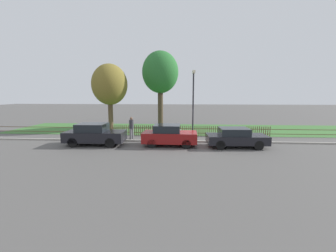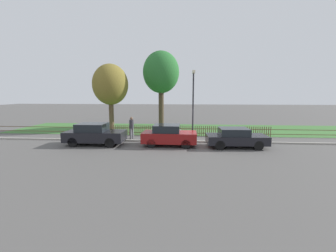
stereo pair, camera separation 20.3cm
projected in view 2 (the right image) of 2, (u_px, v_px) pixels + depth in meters
ground_plane at (188, 142)px, 16.82m from camera, size 120.00×120.00×0.00m
kerb_stone at (188, 141)px, 16.91m from camera, size 35.11×0.20×0.12m
grass_strip at (188, 129)px, 23.04m from camera, size 35.11×7.38×0.01m
park_fence at (188, 131)px, 19.35m from camera, size 35.11×0.05×0.89m
parked_car_silver_hatchback at (95, 134)px, 16.00m from camera, size 4.18×1.91×1.54m
parked_car_black_saloon at (169, 135)px, 15.71m from camera, size 3.78×1.83×1.48m
parked_car_navy_estate at (236, 137)px, 15.26m from camera, size 4.04×1.92×1.32m
covered_motorcycle at (170, 131)px, 18.35m from camera, size 1.99×0.79×0.97m
tree_nearest_kerb at (110, 85)px, 22.29m from camera, size 3.51×3.51×6.55m
tree_behind_motorcycle at (161, 73)px, 23.88m from camera, size 3.85×3.85×8.11m
pedestrian_near_fence at (132, 127)px, 18.03m from camera, size 0.48×0.48×1.78m
street_lamp at (193, 97)px, 16.70m from camera, size 0.20×0.78×5.28m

